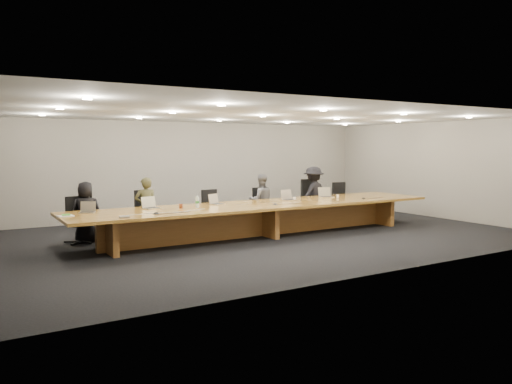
% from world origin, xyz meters
% --- Properties ---
extents(ground, '(12.00, 12.00, 0.00)m').
position_xyz_m(ground, '(0.00, 0.00, 0.00)').
color(ground, black).
rests_on(ground, ground).
extents(back_wall, '(12.00, 0.02, 2.80)m').
position_xyz_m(back_wall, '(0.00, 4.00, 1.40)').
color(back_wall, beige).
rests_on(back_wall, ground).
extents(conference_table, '(9.00, 1.80, 0.75)m').
position_xyz_m(conference_table, '(0.00, 0.00, 0.52)').
color(conference_table, brown).
rests_on(conference_table, ground).
extents(chair_far_left, '(0.61, 0.61, 1.03)m').
position_xyz_m(chair_far_left, '(-3.87, 1.20, 0.51)').
color(chair_far_left, black).
rests_on(chair_far_left, ground).
extents(chair_left, '(0.61, 0.61, 1.09)m').
position_xyz_m(chair_left, '(-2.32, 1.32, 0.54)').
color(chair_left, black).
rests_on(chair_left, ground).
extents(chair_mid_left, '(0.58, 0.58, 1.04)m').
position_xyz_m(chair_mid_left, '(-0.68, 1.18, 0.52)').
color(chair_mid_left, black).
rests_on(chair_mid_left, ground).
extents(chair_mid_right, '(0.54, 0.54, 1.03)m').
position_xyz_m(chair_mid_right, '(0.77, 1.18, 0.51)').
color(chair_mid_right, black).
rests_on(chair_mid_right, ground).
extents(chair_right, '(0.61, 0.61, 1.20)m').
position_xyz_m(chair_right, '(2.45, 1.24, 0.60)').
color(chair_right, black).
rests_on(chair_right, ground).
extents(chair_far_right, '(0.59, 0.59, 1.06)m').
position_xyz_m(chair_far_right, '(3.57, 1.30, 0.53)').
color(chair_far_right, black).
rests_on(chair_far_right, ground).
extents(person_a, '(0.69, 0.49, 1.33)m').
position_xyz_m(person_a, '(-3.73, 1.25, 0.67)').
color(person_a, black).
rests_on(person_a, ground).
extents(person_b, '(0.57, 0.44, 1.38)m').
position_xyz_m(person_b, '(-2.42, 1.15, 0.69)').
color(person_b, '#3E3D22').
rests_on(person_b, ground).
extents(person_c, '(0.79, 0.69, 1.36)m').
position_xyz_m(person_c, '(0.70, 1.21, 0.68)').
color(person_c, slate).
rests_on(person_c, ground).
extents(person_d, '(1.09, 0.78, 1.53)m').
position_xyz_m(person_d, '(2.43, 1.22, 0.76)').
color(person_d, black).
rests_on(person_d, ground).
extents(laptop_a, '(0.36, 0.32, 0.23)m').
position_xyz_m(laptop_a, '(-3.88, 0.42, 0.87)').
color(laptop_a, tan).
rests_on(laptop_a, conference_table).
extents(laptop_b, '(0.39, 0.32, 0.27)m').
position_xyz_m(laptop_b, '(-2.54, 0.42, 0.88)').
color(laptop_b, '#B6AC8B').
rests_on(laptop_b, conference_table).
extents(laptop_c, '(0.38, 0.34, 0.25)m').
position_xyz_m(laptop_c, '(-0.97, 0.42, 0.87)').
color(laptop_c, '#BEAD91').
rests_on(laptop_c, conference_table).
extents(laptop_d, '(0.38, 0.30, 0.27)m').
position_xyz_m(laptop_d, '(0.98, 0.29, 0.89)').
color(laptop_d, tan).
rests_on(laptop_d, conference_table).
extents(laptop_e, '(0.39, 0.32, 0.27)m').
position_xyz_m(laptop_e, '(2.21, 0.37, 0.89)').
color(laptop_e, '#C5B996').
rests_on(laptop_e, conference_table).
extents(water_bottle, '(0.09, 0.09, 0.24)m').
position_xyz_m(water_bottle, '(-1.63, 0.08, 0.87)').
color(water_bottle, silver).
rests_on(water_bottle, conference_table).
extents(amber_mug, '(0.09, 0.09, 0.10)m').
position_xyz_m(amber_mug, '(-1.97, 0.17, 0.80)').
color(amber_mug, brown).
rests_on(amber_mug, conference_table).
extents(paper_cup_near, '(0.09, 0.09, 0.08)m').
position_xyz_m(paper_cup_near, '(1.08, 0.23, 0.79)').
color(paper_cup_near, white).
rests_on(paper_cup_near, conference_table).
extents(paper_cup_far, '(0.07, 0.07, 0.08)m').
position_xyz_m(paper_cup_far, '(2.41, 0.16, 0.79)').
color(paper_cup_far, silver).
rests_on(paper_cup_far, conference_table).
extents(notepad, '(0.30, 0.25, 0.02)m').
position_xyz_m(notepad, '(-4.35, 0.11, 0.76)').
color(notepad, silver).
rests_on(notepad, conference_table).
extents(lime_gadget, '(0.17, 0.11, 0.02)m').
position_xyz_m(lime_gadget, '(-4.34, 0.12, 0.78)').
color(lime_gadget, green).
rests_on(lime_gadget, notepad).
extents(av_box, '(0.20, 0.17, 0.03)m').
position_xyz_m(av_box, '(-3.44, -0.63, 0.76)').
color(av_box, '#9E9DA2').
rests_on(av_box, conference_table).
extents(mic_left, '(0.17, 0.17, 0.03)m').
position_xyz_m(mic_left, '(-2.76, -0.46, 0.77)').
color(mic_left, black).
rests_on(mic_left, conference_table).
extents(mic_center, '(0.15, 0.15, 0.03)m').
position_xyz_m(mic_center, '(0.14, -0.31, 0.77)').
color(mic_center, black).
rests_on(mic_center, conference_table).
extents(mic_right, '(0.12, 0.12, 0.03)m').
position_xyz_m(mic_right, '(2.80, -0.39, 0.76)').
color(mic_right, black).
rests_on(mic_right, conference_table).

